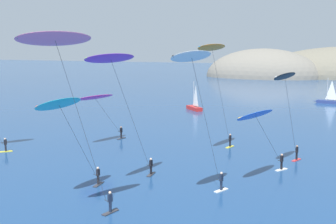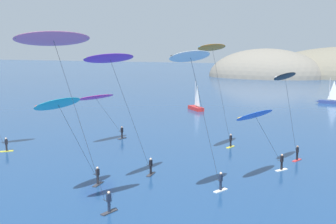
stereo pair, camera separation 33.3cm
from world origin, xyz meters
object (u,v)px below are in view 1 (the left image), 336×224
Objects in this scene: kitesurfer_magenta at (97,100)px; kitesurfer_white at (194,68)px; kitesurfer_orange at (213,55)px; kitesurfer_cyan at (62,110)px; sailboat_far at (327,100)px; kitesurfer_pink at (59,52)px; kitesurfer_blue at (258,119)px; kitesurfer_purple at (114,68)px; kitesurfer_black at (286,84)px; sailboat_near at (194,107)px.

kitesurfer_white reaches higher than kitesurfer_magenta.
kitesurfer_cyan is at bearing -110.66° from kitesurfer_orange.
kitesurfer_orange is 1.05× the size of kitesurfer_white.
kitesurfer_cyan reaches higher than sailboat_far.
kitesurfer_orange is 23.15m from kitesurfer_pink.
sailboat_far is at bearing 84.42° from kitesurfer_white.
kitesurfer_blue is at bearing 65.60° from kitesurfer_white.
kitesurfer_purple is at bearing 174.63° from kitesurfer_white.
kitesurfer_purple reaches higher than sailboat_far.
kitesurfer_black is 1.17× the size of kitesurfer_cyan.
kitesurfer_cyan reaches higher than kitesurfer_blue.
sailboat_far is 70.01m from kitesurfer_white.
kitesurfer_white reaches higher than kitesurfer_blue.
kitesurfer_blue is (22.00, -7.32, 0.23)m from kitesurfer_magenta.
kitesurfer_blue is at bearing -18.41° from kitesurfer_magenta.
kitesurfer_white is at bearing -5.37° from kitesurfer_purple.
kitesurfer_blue is at bearing -49.18° from kitesurfer_orange.
kitesurfer_black is at bearing 46.82° from kitesurfer_cyan.
kitesurfer_purple reaches higher than kitesurfer_cyan.
kitesurfer_purple is (-14.21, -68.22, 10.11)m from sailboat_far.
kitesurfer_orange reaches higher than kitesurfer_cyan.
kitesurfer_blue is 0.66× the size of kitesurfer_pink.
kitesurfer_purple reaches higher than kitesurfer_black.
sailboat_far is 0.67× the size of kitesurfer_blue.
sailboat_near is 0.64× the size of kitesurfer_blue.
kitesurfer_black is at bearing -57.28° from sailboat_near.
kitesurfer_orange is (-8.37, 2.09, 2.86)m from kitesurfer_black.
kitesurfer_magenta is at bearing -178.35° from kitesurfer_orange.
kitesurfer_magenta is 23.91m from kitesurfer_black.
kitesurfer_magenta is at bearing 141.12° from kitesurfer_white.
kitesurfer_purple reaches higher than sailboat_near.
kitesurfer_cyan is (-13.65, -10.64, 1.44)m from kitesurfer_blue.
kitesurfer_black is 0.78× the size of kitesurfer_orange.
kitesurfer_pink reaches higher than kitesurfer_purple.
kitesurfer_orange is 15.31m from kitesurfer_purple.
kitesurfer_white reaches higher than sailboat_near.
sailboat_far is 74.22m from kitesurfer_cyan.
kitesurfer_cyan is at bearing -142.05° from kitesurfer_blue.
kitesurfer_blue is 17.36m from kitesurfer_cyan.
sailboat_far is 0.73× the size of kitesurfer_magenta.
sailboat_far is at bearing 79.94° from kitesurfer_pink.
sailboat_far is 59.82m from kitesurfer_magenta.
sailboat_far is 0.46× the size of kitesurfer_orange.
kitesurfer_magenta is at bearing 176.00° from kitesurfer_black.
kitesurfer_white is (10.19, 3.01, 3.48)m from kitesurfer_cyan.
kitesurfer_purple is 0.98× the size of kitesurfer_white.
sailboat_far is 61.62m from kitesurfer_blue.
kitesurfer_blue is at bearing -93.06° from sailboat_far.
kitesurfer_orange is at bearing 81.13° from kitesurfer_pink.
sailboat_far is 78.45m from kitesurfer_pink.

